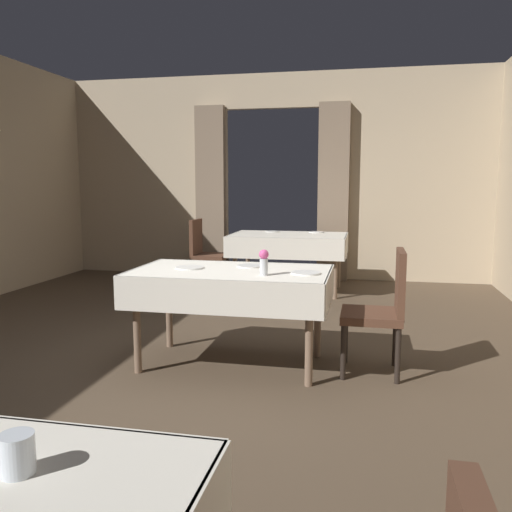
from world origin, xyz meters
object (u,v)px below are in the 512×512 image
object	(u,v)px
dining_table_far	(289,241)
plate_mid_c	(190,268)
glass_near_b	(17,454)
plate_far_a	(273,232)
plate_mid_b	(250,266)
plate_mid_d	(306,273)
chair_far_left	(204,250)
plate_far_b	(316,232)
flower_vase_mid	(264,261)
dining_table_mid	(231,281)
chair_mid_right	(383,306)

from	to	relation	value
dining_table_far	plate_mid_c	world-z (taller)	plate_mid_c
glass_near_b	plate_far_a	distance (m)	6.10
plate_mid_b	plate_mid_d	world-z (taller)	same
chair_far_left	plate_far_b	distance (m)	1.53
dining_table_far	glass_near_b	bearing A→B (deg)	-87.77
flower_vase_mid	plate_mid_d	bearing A→B (deg)	24.86
dining_table_far	flower_vase_mid	size ratio (longest dim) A/B	7.98
chair_far_left	plate_far_b	xyz separation A→B (m)	(1.46, 0.36, 0.24)
glass_near_b	plate_mid_b	distance (m)	3.05
dining_table_far	plate_far_b	world-z (taller)	plate_far_b
dining_table_far	plate_far_b	distance (m)	0.46
dining_table_far	flower_vase_mid	distance (m)	3.13
dining_table_mid	plate_mid_d	size ratio (longest dim) A/B	6.97
dining_table_far	chair_far_left	world-z (taller)	chair_far_left
dining_table_mid	glass_near_b	size ratio (longest dim) A/B	15.97
dining_table_far	plate_far_a	xyz separation A→B (m)	(-0.26, 0.29, 0.09)
plate_mid_b	plate_far_a	bearing A→B (deg)	96.69
dining_table_mid	plate_far_b	size ratio (longest dim) A/B	7.43
chair_far_left	plate_mid_b	bearing A→B (deg)	-65.60
glass_near_b	plate_mid_d	distance (m)	2.84
chair_mid_right	flower_vase_mid	bearing A→B (deg)	-165.05
plate_mid_c	plate_far_b	xyz separation A→B (m)	(0.68, 3.23, 0.00)
chair_mid_right	plate_mid_d	xyz separation A→B (m)	(-0.56, -0.09, 0.24)
dining_table_far	chair_mid_right	size ratio (longest dim) A/B	1.61
dining_table_mid	dining_table_far	world-z (taller)	same
dining_table_far	plate_mid_b	xyz separation A→B (m)	(0.09, -2.75, 0.09)
plate_mid_c	glass_near_b	bearing A→B (deg)	-78.65
chair_far_left	plate_far_b	bearing A→B (deg)	13.75
chair_mid_right	plate_mid_c	size ratio (longest dim) A/B	4.16
dining_table_mid	glass_near_b	world-z (taller)	glass_near_b
plate_far_a	plate_far_b	distance (m)	0.60
chair_mid_right	plate_far_a	bearing A→B (deg)	113.64
plate_mid_b	plate_far_a	size ratio (longest dim) A/B	1.06
glass_near_b	flower_vase_mid	bearing A→B (deg)	88.96
plate_mid_b	plate_mid_c	bearing A→B (deg)	-159.23
dining_table_mid	plate_far_a	size ratio (longest dim) A/B	8.01
plate_mid_d	dining_table_mid	bearing A→B (deg)	174.16
glass_near_b	flower_vase_mid	world-z (taller)	flower_vase_mid
plate_mid_d	chair_mid_right	bearing A→B (deg)	9.46
plate_far_b	plate_mid_c	bearing A→B (deg)	-101.96
dining_table_far	plate_mid_c	bearing A→B (deg)	-96.90
plate_far_b	dining_table_far	bearing A→B (deg)	-136.70
dining_table_far	plate_mid_b	distance (m)	2.75
plate_mid_b	plate_mid_c	xyz separation A→B (m)	(-0.44, -0.17, 0.00)
chair_far_left	glass_near_b	distance (m)	5.92
flower_vase_mid	plate_mid_d	distance (m)	0.33
plate_mid_c	plate_far_a	bearing A→B (deg)	88.42
plate_mid_b	chair_mid_right	bearing A→B (deg)	-7.61
dining_table_far	glass_near_b	xyz separation A→B (m)	(0.23, -5.80, 0.14)
dining_table_far	plate_far_a	distance (m)	0.40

